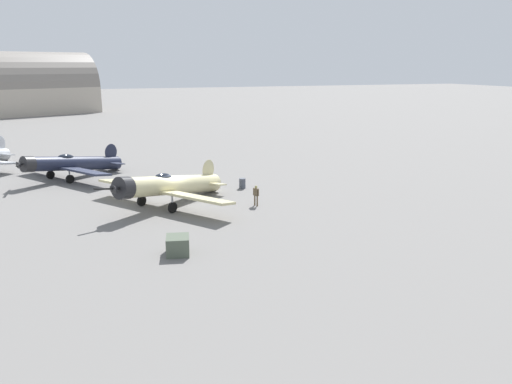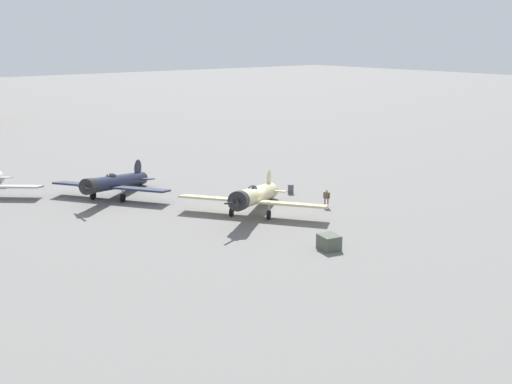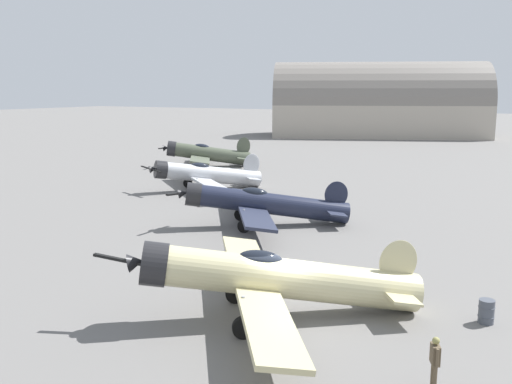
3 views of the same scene
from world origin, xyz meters
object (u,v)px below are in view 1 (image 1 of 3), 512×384
object	(u,v)px
airplane_foreground	(168,186)
fuel_drum	(242,183)
ground_crew_mechanic	(256,194)
equipment_crate	(178,245)
airplane_mid_apron	(71,164)

from	to	relation	value
airplane_foreground	fuel_drum	size ratio (longest dim) A/B	12.76
ground_crew_mechanic	fuel_drum	size ratio (longest dim) A/B	1.80
equipment_crate	airplane_foreground	bearing A→B (deg)	172.31
airplane_foreground	equipment_crate	world-z (taller)	airplane_foreground
airplane_mid_apron	fuel_drum	bearing A→B (deg)	112.81
airplane_mid_apron	equipment_crate	xyz separation A→B (m)	(22.93, 5.61, -0.91)
airplane_foreground	fuel_drum	xyz separation A→B (m)	(-3.25, 7.09, -1.11)
ground_crew_mechanic	equipment_crate	bearing A→B (deg)	-156.33
ground_crew_mechanic	airplane_foreground	bearing A→B (deg)	136.51
airplane_mid_apron	airplane_foreground	bearing A→B (deg)	85.35
airplane_foreground	airplane_mid_apron	xyz separation A→B (m)	(-12.50, -7.01, -0.12)
airplane_foreground	ground_crew_mechanic	size ratio (longest dim) A/B	7.10
airplane_mid_apron	equipment_crate	size ratio (longest dim) A/B	6.20
equipment_crate	fuel_drum	world-z (taller)	equipment_crate
airplane_mid_apron	fuel_drum	xyz separation A→B (m)	(9.25, 14.11, -1.00)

